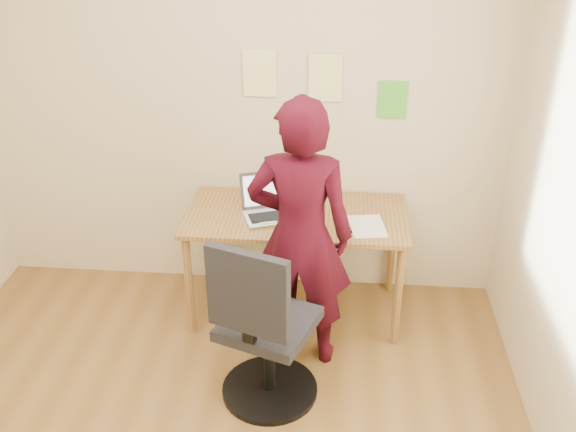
# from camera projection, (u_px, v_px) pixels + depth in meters

# --- Properties ---
(room) EXTENTS (3.58, 3.58, 2.78)m
(room) POSITION_uv_depth(u_px,v_px,m) (172.00, 234.00, 2.59)
(room) COLOR brown
(room) RESTS_ON ground
(desk) EXTENTS (1.40, 0.70, 0.74)m
(desk) POSITION_uv_depth(u_px,v_px,m) (296.00, 226.00, 4.10)
(desk) COLOR olive
(desk) RESTS_ON ground
(laptop) EXTENTS (0.42, 0.40, 0.25)m
(laptop) POSITION_uv_depth(u_px,v_px,m) (270.00, 207.00, 4.03)
(laptop) COLOR #ACACB3
(laptop) RESTS_ON desk
(paper_sheet) EXTENTS (0.25, 0.32, 0.00)m
(paper_sheet) POSITION_uv_depth(u_px,v_px,m) (367.00, 226.00, 3.92)
(paper_sheet) COLOR white
(paper_sheet) RESTS_ON desk
(phone) EXTENTS (0.10, 0.14, 0.01)m
(phone) POSITION_uv_depth(u_px,v_px,m) (344.00, 228.00, 3.89)
(phone) COLOR black
(phone) RESTS_ON desk
(wall_note_left) EXTENTS (0.21, 0.00, 0.30)m
(wall_note_left) POSITION_uv_depth(u_px,v_px,m) (260.00, 73.00, 4.02)
(wall_note_left) COLOR #F9F295
(wall_note_left) RESTS_ON room
(wall_note_mid) EXTENTS (0.21, 0.00, 0.30)m
(wall_note_mid) POSITION_uv_depth(u_px,v_px,m) (325.00, 78.00, 4.00)
(wall_note_mid) COLOR #F9F295
(wall_note_mid) RESTS_ON room
(wall_note_right) EXTENTS (0.18, 0.00, 0.24)m
(wall_note_right) POSITION_uv_depth(u_px,v_px,m) (393.00, 100.00, 4.03)
(wall_note_right) COLOR green
(wall_note_right) RESTS_ON room
(office_chair) EXTENTS (0.59, 0.60, 1.05)m
(office_chair) POSITION_uv_depth(u_px,v_px,m) (263.00, 336.00, 3.44)
(office_chair) COLOR black
(office_chair) RESTS_ON ground
(person) EXTENTS (0.62, 0.43, 1.66)m
(person) POSITION_uv_depth(u_px,v_px,m) (300.00, 236.00, 3.63)
(person) COLOR #350712
(person) RESTS_ON ground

